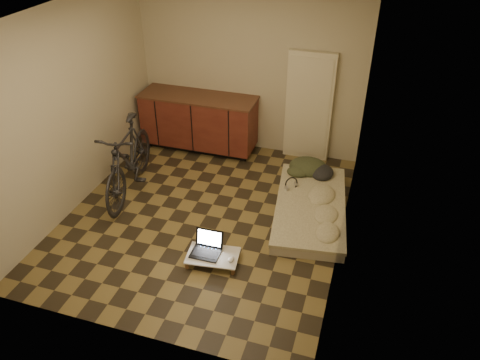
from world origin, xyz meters
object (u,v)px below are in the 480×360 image
(bicycle, at_px, (128,156))
(lap_desk, at_px, (213,256))
(laptop, at_px, (207,248))
(futon, at_px, (310,207))

(bicycle, distance_m, lap_desk, 1.96)
(bicycle, bearing_deg, laptop, -42.81)
(futon, distance_m, lap_desk, 1.57)
(bicycle, height_order, lap_desk, bicycle)
(lap_desk, bearing_deg, bicycle, 140.11)
(bicycle, relative_size, laptop, 5.31)
(futon, bearing_deg, lap_desk, -133.02)
(futon, bearing_deg, bicycle, 178.11)
(futon, relative_size, lap_desk, 3.09)
(bicycle, distance_m, futon, 2.56)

